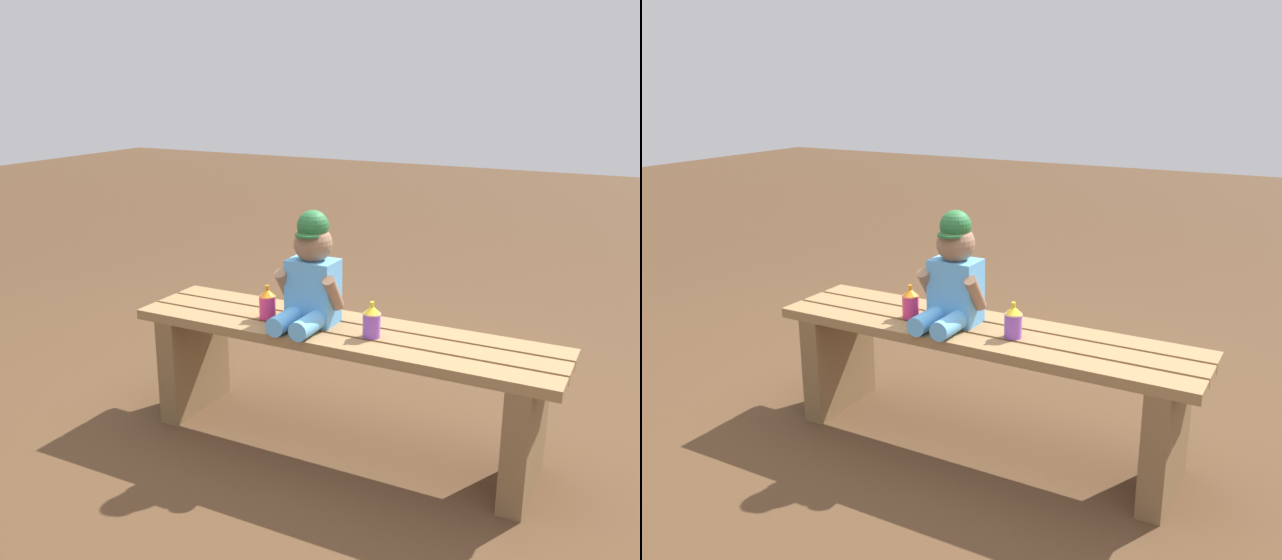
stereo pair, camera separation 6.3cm
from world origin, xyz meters
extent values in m
plane|color=#4C331E|center=(0.00, 0.00, 0.00)|extent=(16.00, 16.00, 0.00)
cube|color=olive|center=(0.00, -0.12, 0.43)|extent=(1.54, 0.11, 0.04)
cube|color=olive|center=(0.00, 0.00, 0.43)|extent=(1.54, 0.11, 0.04)
cube|color=olive|center=(0.00, 0.12, 0.43)|extent=(1.54, 0.11, 0.04)
cube|color=brown|center=(-0.65, 0.00, 0.21)|extent=(0.08, 0.36, 0.41)
cube|color=brown|center=(0.65, 0.00, 0.21)|extent=(0.08, 0.36, 0.41)
cube|color=#59A5E5|center=(-0.12, 0.01, 0.57)|extent=(0.17, 0.12, 0.23)
sphere|color=#8C664C|center=(-0.12, 0.01, 0.74)|extent=(0.14, 0.14, 0.14)
cylinder|color=#266633|center=(-0.12, -0.03, 0.78)|extent=(0.09, 0.09, 0.01)
sphere|color=#266633|center=(-0.12, 0.01, 0.80)|extent=(0.11, 0.11, 0.11)
cylinder|color=#5DAEF0|center=(-0.16, -0.11, 0.48)|extent=(0.07, 0.16, 0.07)
cylinder|color=#5DAEF0|center=(-0.07, -0.11, 0.48)|extent=(0.07, 0.16, 0.07)
cylinder|color=#8C664C|center=(-0.21, -0.02, 0.58)|extent=(0.04, 0.12, 0.14)
cylinder|color=#8C664C|center=(-0.02, -0.02, 0.58)|extent=(0.04, 0.12, 0.14)
cylinder|color=#E5337F|center=(-0.28, -0.03, 0.49)|extent=(0.06, 0.06, 0.09)
cone|color=orange|center=(-0.28, -0.03, 0.55)|extent=(0.06, 0.06, 0.03)
cylinder|color=orange|center=(-0.28, -0.03, 0.57)|extent=(0.01, 0.01, 0.02)
cylinder|color=#8C4CCC|center=(0.13, -0.03, 0.49)|extent=(0.06, 0.06, 0.09)
cone|color=yellow|center=(0.13, -0.03, 0.55)|extent=(0.06, 0.06, 0.03)
cylinder|color=yellow|center=(0.13, -0.03, 0.57)|extent=(0.01, 0.01, 0.02)
camera|label=1|loc=(0.98, -2.06, 1.30)|focal=39.04mm
camera|label=2|loc=(1.03, -2.03, 1.30)|focal=39.04mm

